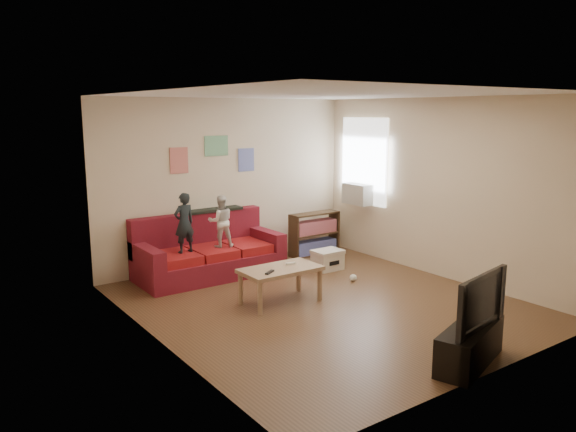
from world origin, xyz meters
TOP-DOWN VIEW (x-y plane):
  - room_shell at (0.00, 0.00)m, footprint 4.52×5.02m
  - sofa at (-0.63, 2.05)m, footprint 2.20×1.01m
  - child_a at (-1.08, 1.87)m, footprint 0.34×0.24m
  - child_b at (-0.48, 1.87)m, footprint 0.46×0.40m
  - coffee_table at (-0.43, 0.37)m, footprint 1.05×0.58m
  - remote at (-0.68, 0.25)m, footprint 0.18×0.14m
  - game_controller at (-0.23, 0.42)m, footprint 0.13×0.06m
  - bookshelf at (1.49, 2.10)m, footprint 0.93×0.28m
  - window at (2.22, 1.65)m, footprint 0.04×1.08m
  - ac_unit at (2.10, 1.65)m, footprint 0.28×0.55m
  - artwork_left at (-0.85, 2.48)m, footprint 0.30×0.01m
  - artwork_center at (-0.20, 2.48)m, footprint 0.42×0.01m
  - artwork_right at (0.35, 2.48)m, footprint 0.30×0.01m
  - file_box at (1.07, 1.21)m, footprint 0.46×0.35m
  - tv_stand at (0.06, -2.25)m, footprint 1.11×0.67m
  - television at (0.06, -2.25)m, footprint 0.98×0.32m
  - tissue at (0.98, 0.50)m, footprint 0.13×0.13m

SIDE VIEW (x-z plane):
  - tissue at x=0.98m, z-range 0.00..0.11m
  - file_box at x=1.07m, z-range 0.00..0.32m
  - tv_stand at x=0.06m, z-range 0.00..0.40m
  - sofa at x=-0.63m, z-range -0.16..0.81m
  - bookshelf at x=1.49m, z-range -0.04..0.71m
  - coffee_table at x=-0.43m, z-range 0.17..0.64m
  - remote at x=-0.68m, z-range 0.47..0.49m
  - game_controller at x=-0.23m, z-range 0.47..0.50m
  - television at x=0.06m, z-range 0.40..0.96m
  - child_b at x=-0.48m, z-range 0.46..1.25m
  - child_a at x=-1.08m, z-range 0.46..1.34m
  - ac_unit at x=2.10m, z-range 0.91..1.26m
  - room_shell at x=0.00m, z-range -0.01..2.71m
  - window at x=2.22m, z-range 0.90..2.38m
  - artwork_right at x=0.35m, z-range 1.51..1.89m
  - artwork_left at x=-0.85m, z-range 1.55..1.95m
  - artwork_center at x=-0.20m, z-range 1.79..2.11m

